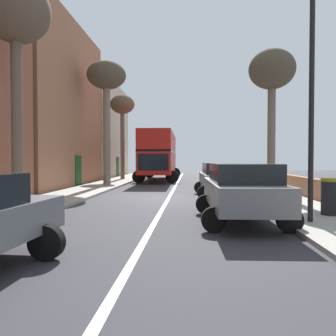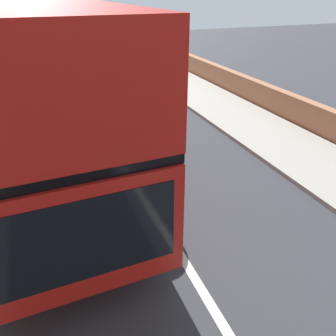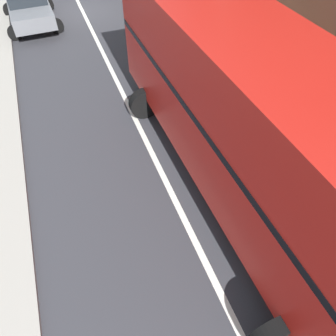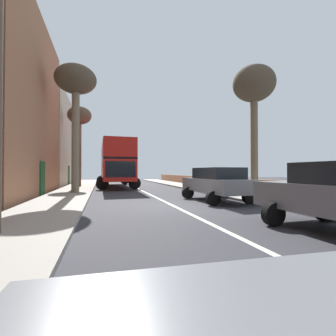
% 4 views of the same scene
% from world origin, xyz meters
% --- Properties ---
extents(double_decker_bus, '(3.67, 10.94, 4.06)m').
position_xyz_m(double_decker_bus, '(-1.70, 13.11, 2.35)').
color(double_decker_bus, red).
rests_on(double_decker_bus, ground).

